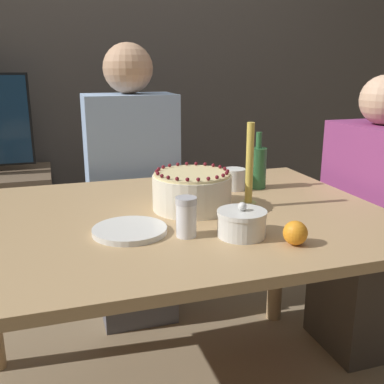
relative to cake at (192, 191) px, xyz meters
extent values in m
cube|color=#4C4742|center=(-0.08, 1.36, 0.51)|extent=(8.00, 0.05, 2.60)
cube|color=tan|center=(-0.08, -0.04, -0.07)|extent=(1.36, 0.98, 0.03)
cylinder|color=tan|center=(0.54, 0.39, -0.44)|extent=(0.07, 0.07, 0.70)
cylinder|color=#EFE5CC|center=(0.00, 0.00, 0.00)|extent=(0.25, 0.25, 0.11)
cylinder|color=beige|center=(0.00, 0.00, 0.06)|extent=(0.24, 0.24, 0.01)
sphere|color=maroon|center=(0.11, 0.00, 0.07)|extent=(0.01, 0.01, 0.01)
sphere|color=maroon|center=(0.11, 0.03, 0.07)|extent=(0.01, 0.01, 0.01)
sphere|color=maroon|center=(0.09, 0.06, 0.07)|extent=(0.01, 0.01, 0.01)
sphere|color=maroon|center=(0.07, 0.08, 0.07)|extent=(0.01, 0.01, 0.01)
sphere|color=maroon|center=(0.05, 0.10, 0.07)|extent=(0.01, 0.01, 0.01)
sphere|color=maroon|center=(0.02, 0.11, 0.07)|extent=(0.01, 0.01, 0.01)
sphere|color=maroon|center=(-0.02, 0.11, 0.07)|extent=(0.01, 0.01, 0.01)
sphere|color=maroon|center=(-0.05, 0.10, 0.07)|extent=(0.01, 0.01, 0.01)
sphere|color=maroon|center=(-0.07, 0.08, 0.07)|extent=(0.01, 0.01, 0.01)
sphere|color=maroon|center=(-0.09, 0.06, 0.07)|extent=(0.01, 0.01, 0.01)
sphere|color=maroon|center=(-0.11, 0.03, 0.07)|extent=(0.01, 0.01, 0.01)
sphere|color=maroon|center=(-0.11, 0.00, 0.07)|extent=(0.01, 0.01, 0.01)
sphere|color=maroon|center=(-0.11, -0.03, 0.07)|extent=(0.01, 0.01, 0.01)
sphere|color=maroon|center=(-0.09, -0.06, 0.07)|extent=(0.01, 0.01, 0.01)
sphere|color=maroon|center=(-0.07, -0.08, 0.07)|extent=(0.01, 0.01, 0.01)
sphere|color=maroon|center=(-0.05, -0.10, 0.07)|extent=(0.01, 0.01, 0.01)
sphere|color=maroon|center=(-0.02, -0.11, 0.07)|extent=(0.01, 0.01, 0.01)
sphere|color=maroon|center=(0.02, -0.11, 0.07)|extent=(0.01, 0.01, 0.01)
sphere|color=maroon|center=(0.05, -0.10, 0.07)|extent=(0.01, 0.01, 0.01)
sphere|color=maroon|center=(0.07, -0.08, 0.07)|extent=(0.01, 0.01, 0.01)
sphere|color=maroon|center=(0.09, -0.06, 0.07)|extent=(0.01, 0.01, 0.01)
sphere|color=maroon|center=(0.11, -0.03, 0.07)|extent=(0.01, 0.01, 0.01)
cylinder|color=silver|center=(0.05, -0.27, -0.03)|extent=(0.13, 0.13, 0.06)
cylinder|color=silver|center=(0.05, -0.27, 0.01)|extent=(0.14, 0.14, 0.01)
sphere|color=silver|center=(0.05, -0.27, 0.02)|extent=(0.02, 0.02, 0.02)
cylinder|color=white|center=(-0.09, -0.23, -0.01)|extent=(0.06, 0.06, 0.09)
cylinder|color=silver|center=(-0.09, -0.23, 0.04)|extent=(0.06, 0.06, 0.02)
cylinder|color=silver|center=(-0.23, -0.16, -0.06)|extent=(0.21, 0.21, 0.01)
cylinder|color=silver|center=(-0.23, -0.16, -0.05)|extent=(0.21, 0.21, 0.01)
cylinder|color=tan|center=(0.18, -0.04, -0.05)|extent=(0.05, 0.05, 0.02)
cylinder|color=gold|center=(0.18, -0.04, 0.09)|extent=(0.02, 0.02, 0.26)
cylinder|color=#2D6638|center=(0.31, 0.17, 0.02)|extent=(0.06, 0.06, 0.15)
cylinder|color=#2D6638|center=(0.31, 0.17, 0.12)|extent=(0.02, 0.02, 0.06)
cylinder|color=white|center=(0.22, 0.18, -0.02)|extent=(0.08, 0.08, 0.08)
sphere|color=orange|center=(0.16, -0.37, -0.03)|extent=(0.06, 0.06, 0.06)
cube|color=#595960|center=(-0.08, 0.65, -0.56)|extent=(0.34, 0.34, 0.45)
cube|color=#99B7E0|center=(-0.08, 0.65, -0.03)|extent=(0.40, 0.24, 0.61)
sphere|color=tan|center=(-0.08, 0.65, 0.38)|extent=(0.22, 0.22, 0.22)
cube|color=#473D33|center=(0.80, 0.10, -0.56)|extent=(0.34, 0.34, 0.45)
cube|color=#8C3872|center=(0.80, 0.10, -0.08)|extent=(0.24, 0.40, 0.51)
camera|label=1|loc=(-0.42, -1.33, 0.39)|focal=42.00mm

